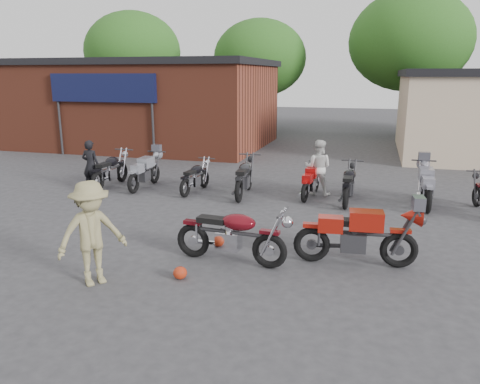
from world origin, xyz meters
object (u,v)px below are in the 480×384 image
(person_tan, at_px, (92,233))
(row_bike_5, at_px, (349,182))
(helmet, at_px, (180,273))
(sportbike, at_px, (358,233))
(person_dark, at_px, (91,165))
(vintage_motorcycle, at_px, (232,232))
(row_bike_4, at_px, (311,180))
(row_bike_0, at_px, (110,168))
(row_bike_6, at_px, (426,184))
(row_bike_3, at_px, (244,175))
(row_bike_2, at_px, (195,175))
(person_light, at_px, (318,168))
(row_bike_1, at_px, (145,170))

(person_tan, xyz_separation_m, row_bike_5, (3.93, 6.71, -0.32))
(helmet, bearing_deg, sportbike, 27.11)
(person_dark, bearing_deg, helmet, 132.49)
(vintage_motorcycle, height_order, row_bike_4, vintage_motorcycle)
(helmet, distance_m, row_bike_4, 6.64)
(row_bike_4, xyz_separation_m, row_bike_5, (1.12, -0.32, 0.07))
(person_tan, bearing_deg, row_bike_0, 68.37)
(person_tan, distance_m, row_bike_6, 9.18)
(row_bike_3, xyz_separation_m, row_bike_4, (1.94, 0.41, -0.10))
(vintage_motorcycle, bearing_deg, row_bike_3, 107.58)
(row_bike_4, bearing_deg, person_dark, 104.65)
(sportbike, xyz_separation_m, row_bike_3, (-3.49, 4.52, -0.03))
(person_tan, bearing_deg, row_bike_3, 32.04)
(vintage_motorcycle, xyz_separation_m, row_bike_6, (3.95, 5.41, -0.01))
(row_bike_2, bearing_deg, row_bike_4, -77.90)
(person_light, xyz_separation_m, row_bike_1, (-5.44, -0.64, -0.25))
(row_bike_6, bearing_deg, helmet, 143.52)
(person_tan, xyz_separation_m, row_bike_4, (2.81, 7.03, -0.39))
(row_bike_0, bearing_deg, helmet, -141.50)
(row_bike_1, bearing_deg, row_bike_6, -88.71)
(person_light, height_order, row_bike_2, person_light)
(person_light, height_order, row_bike_6, person_light)
(person_dark, xyz_separation_m, row_bike_3, (4.85, 0.59, -0.17))
(row_bike_4, relative_size, row_bike_6, 0.84)
(row_bike_1, height_order, row_bike_4, row_bike_1)
(row_bike_4, bearing_deg, row_bike_0, 100.54)
(row_bike_0, relative_size, row_bike_5, 1.03)
(person_dark, height_order, row_bike_3, person_dark)
(row_bike_5, bearing_deg, person_tan, 151.45)
(person_dark, xyz_separation_m, row_bike_4, (6.80, 1.00, -0.26))
(person_dark, distance_m, person_light, 7.08)
(person_light, xyz_separation_m, row_bike_2, (-3.67, -0.72, -0.31))
(row_bike_4, xyz_separation_m, row_bike_6, (3.18, -0.08, 0.10))
(sportbike, relative_size, row_bike_1, 1.10)
(row_bike_0, xyz_separation_m, row_bike_2, (2.91, 0.06, -0.08))
(person_dark, relative_size, row_bike_4, 0.87)
(person_dark, relative_size, row_bike_2, 0.87)
(vintage_motorcycle, relative_size, row_bike_1, 1.08)
(vintage_motorcycle, distance_m, sportbike, 2.38)
(row_bike_0, bearing_deg, person_light, -84.39)
(helmet, height_order, row_bike_1, row_bike_1)
(row_bike_0, distance_m, row_bike_1, 1.15)
(person_tan, height_order, row_bike_6, person_tan)
(vintage_motorcycle, distance_m, helmet, 1.29)
(helmet, height_order, person_dark, person_dark)
(vintage_motorcycle, relative_size, row_bike_0, 1.04)
(person_light, relative_size, row_bike_0, 0.80)
(row_bike_3, xyz_separation_m, row_bike_6, (5.12, 0.33, 0.00))
(person_light, distance_m, row_bike_5, 1.18)
(vintage_motorcycle, relative_size, helmet, 8.70)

